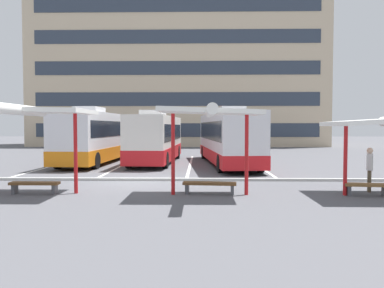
# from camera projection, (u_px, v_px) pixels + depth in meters

# --- Properties ---
(ground_plane) EXTENTS (160.00, 160.00, 0.00)m
(ground_plane) POSITION_uv_depth(u_px,v_px,m) (137.00, 182.00, 17.57)
(ground_plane) COLOR #515156
(terminal_building) EXTENTS (37.63, 10.71, 21.63)m
(terminal_building) POSITION_uv_depth(u_px,v_px,m) (179.00, 75.00, 52.34)
(terminal_building) COLOR #C6B293
(terminal_building) RESTS_ON ground
(coach_bus_0) EXTENTS (3.01, 10.95, 3.78)m
(coach_bus_0) POSITION_uv_depth(u_px,v_px,m) (96.00, 138.00, 26.72)
(coach_bus_0) COLOR silver
(coach_bus_0) RESTS_ON ground
(coach_bus_1) EXTENTS (2.92, 10.41, 3.56)m
(coach_bus_1) POSITION_uv_depth(u_px,v_px,m) (156.00, 139.00, 26.85)
(coach_bus_1) COLOR silver
(coach_bus_1) RESTS_ON ground
(coach_bus_2) EXTENTS (3.55, 12.61, 3.73)m
(coach_bus_2) POSITION_uv_depth(u_px,v_px,m) (227.00, 138.00, 25.73)
(coach_bus_2) COLOR silver
(coach_bus_2) RESTS_ON ground
(lane_stripe_0) EXTENTS (0.16, 14.00, 0.01)m
(lane_stripe_0) POSITION_uv_depth(u_px,v_px,m) (58.00, 165.00, 25.65)
(lane_stripe_0) COLOR white
(lane_stripe_0) RESTS_ON ground
(lane_stripe_1) EXTENTS (0.16, 14.00, 0.01)m
(lane_stripe_1) POSITION_uv_depth(u_px,v_px,m) (124.00, 165.00, 25.56)
(lane_stripe_1) COLOR white
(lane_stripe_1) RESTS_ON ground
(lane_stripe_2) EXTENTS (0.16, 14.00, 0.01)m
(lane_stripe_2) POSITION_uv_depth(u_px,v_px,m) (190.00, 165.00, 25.47)
(lane_stripe_2) COLOR white
(lane_stripe_2) RESTS_ON ground
(lane_stripe_3) EXTENTS (0.16, 14.00, 0.01)m
(lane_stripe_3) POSITION_uv_depth(u_px,v_px,m) (257.00, 165.00, 25.38)
(lane_stripe_3) COLOR white
(lane_stripe_3) RESTS_ON ground
(waiting_shelter_1) EXTENTS (4.01, 4.80, 3.27)m
(waiting_shelter_1) POSITION_uv_depth(u_px,v_px,m) (32.00, 112.00, 14.28)
(waiting_shelter_1) COLOR red
(waiting_shelter_1) RESTS_ON ground
(bench_2) EXTENTS (1.81, 0.43, 0.45)m
(bench_2) POSITION_uv_depth(u_px,v_px,m) (35.00, 185.00, 14.51)
(bench_2) COLOR brown
(bench_2) RESTS_ON ground
(waiting_shelter_2) EXTENTS (3.71, 4.21, 3.23)m
(waiting_shelter_2) POSITION_uv_depth(u_px,v_px,m) (210.00, 114.00, 13.97)
(waiting_shelter_2) COLOR red
(waiting_shelter_2) RESTS_ON ground
(bench_3) EXTENTS (2.02, 0.61, 0.45)m
(bench_3) POSITION_uv_depth(u_px,v_px,m) (210.00, 185.00, 14.47)
(bench_3) COLOR brown
(bench_3) RESTS_ON ground
(bench_4) EXTENTS (1.59, 0.61, 0.45)m
(bench_4) POSITION_uv_depth(u_px,v_px,m) (367.00, 187.00, 14.13)
(bench_4) COLOR brown
(bench_4) RESTS_ON ground
(platform_kerb) EXTENTS (44.00, 0.24, 0.12)m
(platform_kerb) POSITION_uv_depth(u_px,v_px,m) (139.00, 179.00, 18.09)
(platform_kerb) COLOR #ADADA8
(platform_kerb) RESTS_ON ground
(waiting_passenger_1) EXTENTS (0.39, 0.54, 1.71)m
(waiting_passenger_1) POSITION_uv_depth(u_px,v_px,m) (370.00, 166.00, 14.92)
(waiting_passenger_1) COLOR brown
(waiting_passenger_1) RESTS_ON ground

